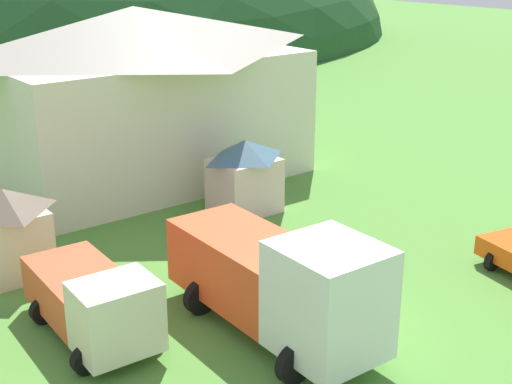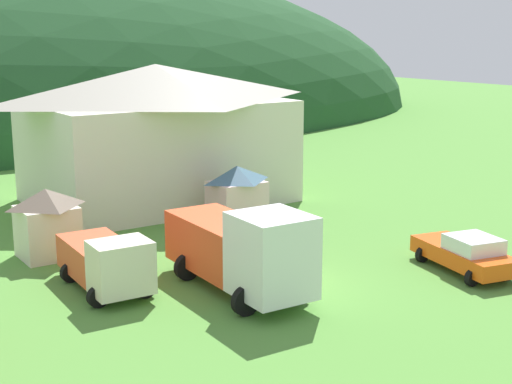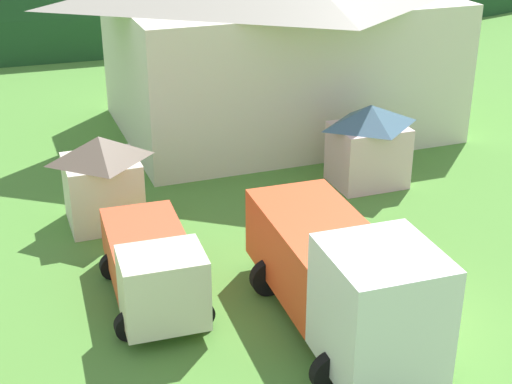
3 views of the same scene
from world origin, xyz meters
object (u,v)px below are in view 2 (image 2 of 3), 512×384
Objects in this scene: light_truck_cream at (107,261)px; service_pickup_orange at (466,253)px; traffic_cone_near_pickup at (192,256)px; depot_building at (157,131)px; heavy_rig_white at (243,249)px; play_shed_cream at (47,222)px; play_shed_pink at (237,195)px.

service_pickup_orange is at bearing 67.37° from light_truck_cream.
depot_building is at bearing 70.21° from traffic_cone_near_pickup.
light_truck_cream is at bearing -125.82° from heavy_rig_white.
traffic_cone_near_pickup is at bearing 115.38° from light_truck_cream.
traffic_cone_near_pickup is (5.38, -3.57, -1.63)m from play_shed_cream.
depot_building is 24.12× the size of traffic_cone_near_pickup.
depot_building is 4.80× the size of play_shed_pink.
heavy_rig_white is (4.67, -8.89, 0.19)m from play_shed_cream.
depot_building reaches higher than heavy_rig_white.
light_truck_cream is 14.92m from service_pickup_orange.
service_pickup_orange is (4.57, -19.41, -3.36)m from depot_building.
depot_building is 1.97× the size of heavy_rig_white.
light_truck_cream is 5.39m from heavy_rig_white.
traffic_cone_near_pickup is (-8.51, 8.47, -0.83)m from service_pickup_orange.
play_shed_cream is at bearing -150.39° from heavy_rig_white.
traffic_cone_near_pickup is (4.94, 2.05, -1.21)m from light_truck_cream.
play_shed_cream is (-9.32, -7.37, -2.56)m from depot_building.
traffic_cone_near_pickup is at bearing -33.58° from play_shed_cream.
depot_building reaches higher than service_pickup_orange.
play_shed_pink is 11.10m from light_truck_cream.
play_shed_pink is 0.41× the size of heavy_rig_white.
play_shed_cream is 18.40m from service_pickup_orange.
light_truck_cream is 1.05× the size of service_pickup_orange.
light_truck_cream is at bearing -85.58° from play_shed_cream.
service_pickup_orange reaches higher than traffic_cone_near_pickup.
play_shed_pink reaches higher than play_shed_cream.
play_shed_pink is at bearing 150.28° from heavy_rig_white.
play_shed_pink is at bearing -0.67° from play_shed_cream.
play_shed_pink is 0.60× the size of service_pickup_orange.
traffic_cone_near_pickup is (-4.70, -3.45, -1.63)m from play_shed_pink.
play_shed_pink is 6.05m from traffic_cone_near_pickup.
play_shed_pink is at bearing 36.31° from traffic_cone_near_pickup.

